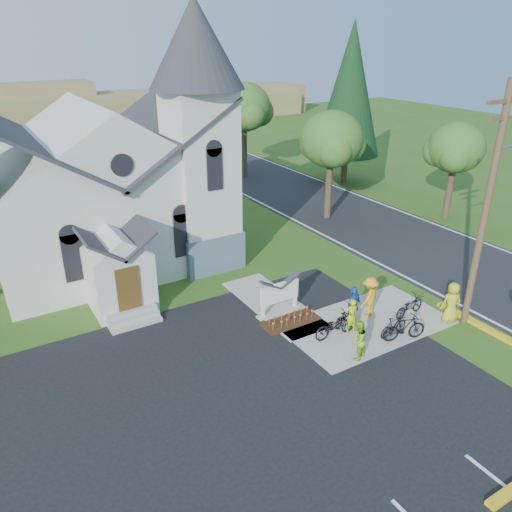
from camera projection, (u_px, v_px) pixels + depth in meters
ground at (347, 340)px, 20.31m from camera, size 120.00×120.00×0.00m
parking_lot at (216, 437)px, 15.44m from camera, size 20.00×16.00×0.02m
road at (317, 202)px, 36.72m from camera, size 8.00×90.00×0.02m
sidewalk at (366, 324)px, 21.39m from camera, size 7.00×4.00×0.05m
church at (110, 166)px, 25.31m from camera, size 12.35×12.00×13.00m
church_sign at (280, 293)px, 21.82m from camera, size 2.20×0.40×1.70m
flower_bed at (291, 322)px, 21.52m from camera, size 2.60×1.10×0.07m
utility_pole at (489, 202)px, 19.44m from camera, size 3.45×0.28×10.00m
tree_road_near at (332, 140)px, 31.53m from camera, size 4.00×4.00×7.05m
tree_road_mid at (244, 107)px, 40.90m from camera, size 4.40×4.40×7.80m
tree_road_far at (456, 148)px, 31.94m from camera, size 3.60×3.60×6.30m
conifer at (350, 90)px, 38.38m from camera, size 5.20×5.20×12.40m
distant_hills at (83, 110)px, 64.96m from camera, size 61.00×10.00×5.60m
cyclist_0 at (351, 316)px, 20.45m from camera, size 0.63×0.48×1.55m
bike_0 at (335, 325)px, 20.26m from camera, size 1.98×0.74×1.03m
cyclist_1 at (358, 340)px, 18.75m from camera, size 0.96×0.86×1.63m
bike_1 at (394, 326)px, 20.34m from camera, size 1.51×0.50×0.89m
cyclist_2 at (353, 307)px, 20.81m from camera, size 1.18×0.82×1.86m
bike_2 at (345, 315)px, 21.20m from camera, size 1.70×1.11×0.84m
cyclist_3 at (370, 297)px, 21.57m from camera, size 1.35×1.01×1.85m
bike_3 at (404, 328)px, 20.01m from camera, size 1.94×1.04×1.12m
cyclist_4 at (452, 302)px, 21.17m from camera, size 1.04×0.85×1.83m
bike_4 at (409, 306)px, 21.79m from camera, size 1.80×0.80×0.92m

